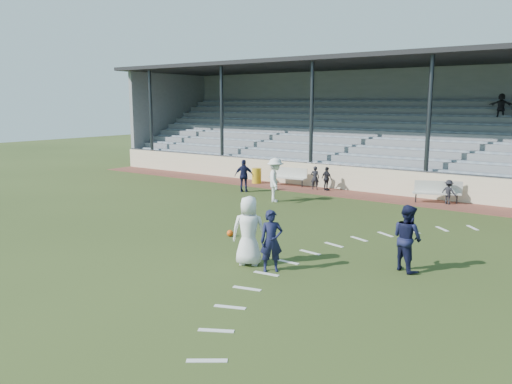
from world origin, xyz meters
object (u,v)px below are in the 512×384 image
bench_left (288,175)px  player_white_lead (249,231)px  football (230,233)px  player_navy_lead (271,241)px  trash_bin (257,176)px  bench_right (438,190)px

bench_left → player_white_lead: bearing=-70.3°
football → player_white_lead: player_white_lead is taller
bench_left → football: bench_left is taller
bench_left → player_navy_lead: 13.57m
football → bench_left: bearing=111.3°
player_white_lead → player_navy_lead: (0.79, -0.09, -0.13)m
bench_left → player_navy_lead: bearing=-67.5°
bench_left → trash_bin: (-1.84, -0.30, -0.16)m
football → player_white_lead: size_ratio=0.11×
bench_right → player_navy_lead: size_ratio=1.23×
bench_left → bench_right: (7.70, -0.12, 0.00)m
football → player_navy_lead: (3.00, -2.06, 0.70)m
player_white_lead → trash_bin: bearing=-81.9°
trash_bin → football: bearing=-59.1°
player_navy_lead → football: bearing=104.3°
trash_bin → football: 10.95m
trash_bin → player_white_lead: player_white_lead is taller
football → player_navy_lead: size_ratio=0.13×
bench_left → bench_right: 7.70m
bench_right → player_navy_lead: bearing=-118.0°
bench_right → player_white_lead: (-1.71, -11.55, 0.36)m
bench_right → trash_bin: bench_right is taller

